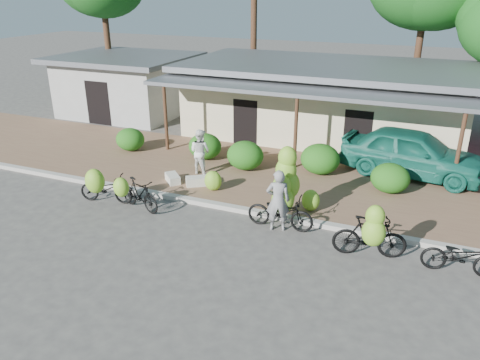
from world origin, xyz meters
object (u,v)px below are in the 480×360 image
object	(u,v)px
bike_far_left	(104,187)
bike_left	(137,193)
bike_right	(370,235)
sack_far	(173,178)
bike_center	(283,198)
sack_near	(198,181)
teal_van	(412,153)
vendor	(278,201)
bike_far_right	(461,256)
bystander	(200,152)

from	to	relation	value
bike_far_left	bike_left	xyz separation A→B (m)	(1.26, 0.00, -0.01)
bike_right	sack_far	distance (m)	7.52
bike_far_left	sack_far	xyz separation A→B (m)	(1.26, 2.17, -0.32)
bike_center	sack_near	bearing A→B (deg)	66.55
bike_far_left	bike_center	world-z (taller)	bike_center
sack_near	teal_van	distance (m)	7.81
vendor	bike_left	bearing A→B (deg)	-12.11
sack_near	bike_far_left	bearing A→B (deg)	-134.37
bike_far_right	sack_far	world-z (taller)	bike_far_right
bystander	bike_left	bearing A→B (deg)	92.73
bike_far_right	sack_near	bearing A→B (deg)	70.94
bike_center	bike_far_right	bearing A→B (deg)	-100.30
teal_van	bike_center	bearing A→B (deg)	156.62
bike_far_left	sack_far	world-z (taller)	bike_far_left
bike_center	bystander	size ratio (longest dim) A/B	1.39
sack_near	bystander	distance (m)	1.33
sack_near	teal_van	world-z (taller)	teal_van
vendor	teal_van	distance (m)	6.53
bike_left	teal_van	size ratio (longest dim) A/B	0.35
vendor	bystander	xyz separation A→B (m)	(-3.93, 2.85, 0.03)
bike_far_left	bystander	distance (m)	3.79
bike_far_left	bike_far_right	size ratio (longest dim) A/B	1.02
sack_far	vendor	world-z (taller)	vendor
sack_far	bike_far_left	bearing A→B (deg)	-120.16
bike_right	bystander	distance (m)	7.47
bike_far_right	vendor	world-z (taller)	vendor
sack_far	bystander	world-z (taller)	bystander
bystander	teal_van	distance (m)	7.72
bike_left	bike_center	size ratio (longest dim) A/B	0.75
teal_van	sack_far	bearing A→B (deg)	125.04
sack_near	bystander	bearing A→B (deg)	112.43
bike_far_left	teal_van	size ratio (longest dim) A/B	0.38
bike_far_left	bystander	world-z (taller)	bystander
bike_right	sack_near	xyz separation A→B (m)	(-6.19, 2.39, -0.43)
bike_far_right	sack_near	xyz separation A→B (m)	(-8.35, 2.23, -0.21)
bike_left	bystander	world-z (taller)	bystander
bike_far_right	vendor	xyz separation A→B (m)	(-4.85, 0.42, 0.45)
bike_far_left	bike_far_right	xyz separation A→B (m)	(10.57, 0.05, -0.10)
bike_far_left	bike_right	bearing A→B (deg)	-101.97
bike_center	bystander	world-z (taller)	bike_center
sack_near	vendor	size ratio (longest dim) A/B	0.46
vendor	bike_center	bearing A→B (deg)	-114.17
bike_far_left	vendor	distance (m)	5.75
teal_van	bystander	bearing A→B (deg)	119.20
bike_far_right	bike_right	bearing A→B (deg)	90.31
bystander	bike_far_left	bearing A→B (deg)	73.53
sack_near	bike_right	bearing A→B (deg)	-21.15
bike_center	sack_far	world-z (taller)	bike_center
bike_far_left	bike_left	distance (m)	1.26
bike_far_left	bike_center	size ratio (longest dim) A/B	0.81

